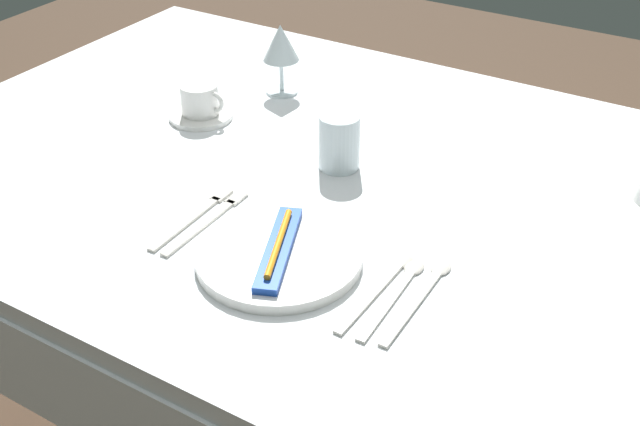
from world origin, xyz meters
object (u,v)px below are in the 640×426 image
Objects in this scene: spoon_tea at (424,291)px; fork_outer at (210,220)px; toothbrush_package at (279,248)px; drink_tumbler at (339,145)px; fork_inner at (195,216)px; spoon_soup at (384,282)px; wine_glass_left at (281,46)px; spoon_dessert at (399,288)px; coffee_cup_left at (200,99)px; dinner_plate at (279,257)px.

fork_outer is at bearing -177.85° from spoon_tea.
drink_tumbler is at bearing 102.52° from toothbrush_package.
fork_outer is at bearing -109.46° from drink_tumbler.
spoon_tea is 2.11× the size of drink_tumbler.
spoon_tea is (0.40, 0.02, -0.00)m from fork_inner.
wine_glass_left reaches higher than spoon_soup.
drink_tumbler reaches higher than spoon_tea.
drink_tumbler is at bearing 133.80° from spoon_dessert.
fork_inner is 0.95× the size of spoon_tea.
spoon_soup is (0.16, 0.04, -0.02)m from toothbrush_package.
spoon_soup is 0.69m from wine_glass_left.
spoon_dessert is at bearing 10.00° from toothbrush_package.
drink_tumbler is (-0.23, 0.26, 0.04)m from spoon_soup.
coffee_cup_left is at bearing 156.12° from spoon_tea.
spoon_soup reaches higher than fork_inner.
coffee_cup_left is (-0.56, 0.29, 0.04)m from spoon_soup.
drink_tumbler is at bearing 70.54° from fork_outer.
coffee_cup_left reaches higher than spoon_tea.
spoon_dessert is (0.19, 0.03, -0.02)m from toothbrush_package.
coffee_cup_left is at bearing 141.28° from toothbrush_package.
drink_tumbler is at bearing -38.76° from wine_glass_left.
spoon_tea is (0.03, 0.01, -0.00)m from spoon_dessert.
spoon_dessert is 0.04m from spoon_tea.
spoon_soup is at bearing -43.88° from wine_glass_left.
fork_inner is at bearing 170.78° from toothbrush_package.
fork_outer is 1.02× the size of fork_inner.
spoon_dessert is 0.66m from coffee_cup_left.
dinner_plate is 0.61m from wine_glass_left.
spoon_soup is (0.32, 0.00, -0.00)m from fork_outer.
fork_outer is at bearing -70.16° from wine_glass_left.
fork_outer is 0.03m from fork_inner.
dinner_plate is at bearing -167.44° from spoon_soup.
fork_outer is 2.05× the size of drink_tumbler.
wine_glass_left is at bearing 109.84° from fork_outer.
spoon_tea is at bearing 10.71° from spoon_soup.
fork_inner is at bearing -53.47° from coffee_cup_left.
fork_outer is 0.34m from spoon_dessert.
dinner_plate is at bearing -9.22° from fork_inner.
coffee_cup_left is 0.34m from drink_tumbler.
spoon_dessert is 1.35× the size of wine_glass_left.
coffee_cup_left is at bearing 175.41° from drink_tumbler.
drink_tumbler is at bearing 131.09° from spoon_soup.
fork_inner is 0.35m from spoon_soup.
spoon_dessert is 0.94× the size of spoon_tea.
wine_glass_left is (-0.51, 0.47, 0.10)m from spoon_dessert.
coffee_cup_left is (-0.40, 0.32, 0.03)m from dinner_plate.
wine_glass_left is at bearing 136.12° from spoon_soup.
dinner_plate is at bearing -56.99° from wine_glass_left.
spoon_tea is (0.06, 0.01, 0.00)m from spoon_soup.
dinner_plate is 0.30m from drink_tumbler.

